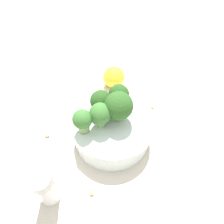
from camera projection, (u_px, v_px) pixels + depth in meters
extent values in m
plane|color=beige|center=(112.00, 137.00, 0.45)|extent=(3.00, 3.00, 0.00)
cylinder|color=silver|center=(112.00, 130.00, 0.43)|extent=(0.15, 0.15, 0.05)
cylinder|color=#8EB770|center=(101.00, 121.00, 0.39)|extent=(0.02, 0.02, 0.03)
sphere|color=#3D7533|center=(100.00, 114.00, 0.38)|extent=(0.04, 0.04, 0.04)
cylinder|color=#7A9E5B|center=(119.00, 100.00, 0.43)|extent=(0.02, 0.02, 0.02)
sphere|color=#28511E|center=(119.00, 94.00, 0.41)|extent=(0.04, 0.04, 0.04)
cylinder|color=#84AD66|center=(84.00, 126.00, 0.39)|extent=(0.03, 0.03, 0.03)
sphere|color=#3D7533|center=(82.00, 119.00, 0.37)|extent=(0.03, 0.03, 0.03)
cylinder|color=#7A9E5B|center=(117.00, 113.00, 0.40)|extent=(0.02, 0.02, 0.03)
sphere|color=#2D5B23|center=(118.00, 105.00, 0.38)|extent=(0.05, 0.05, 0.05)
cylinder|color=#84AD66|center=(101.00, 107.00, 0.41)|extent=(0.02, 0.02, 0.02)
sphere|color=#28511E|center=(100.00, 101.00, 0.40)|extent=(0.04, 0.04, 0.04)
cylinder|color=silver|center=(47.00, 190.00, 0.35)|extent=(0.03, 0.03, 0.06)
cylinder|color=#B7B7BC|center=(40.00, 181.00, 0.32)|extent=(0.03, 0.03, 0.02)
sphere|color=yellow|center=(114.00, 77.00, 0.52)|extent=(0.05, 0.05, 0.05)
cube|color=olive|center=(125.00, 97.00, 0.51)|extent=(0.01, 0.01, 0.01)
cube|color=tan|center=(141.00, 105.00, 0.50)|extent=(0.01, 0.01, 0.01)
cube|color=tan|center=(91.00, 193.00, 0.37)|extent=(0.01, 0.01, 0.01)
cube|color=olive|center=(47.00, 136.00, 0.44)|extent=(0.01, 0.01, 0.01)
cube|color=olive|center=(153.00, 107.00, 0.49)|extent=(0.01, 0.00, 0.01)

